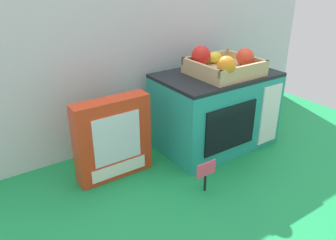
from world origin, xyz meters
The scene contains 7 objects.
ground_plane centered at (0.00, 0.00, 0.00)m, with size 1.70×1.70×0.00m, color #198C47.
display_back_panel centered at (0.00, 0.19, 0.31)m, with size 1.61×0.03×0.63m, color silver.
toy_microwave centered at (0.15, -0.02, 0.14)m, with size 0.42×0.28×0.28m.
food_groups_crate centered at (0.16, -0.04, 0.31)m, with size 0.22×0.21×0.10m.
cookie_set_box centered at (-0.26, 0.00, 0.13)m, with size 0.24×0.06×0.26m.
price_sign centered at (-0.07, -0.24, 0.07)m, with size 0.07×0.01×0.10m.
loose_toy_apple centered at (0.50, 0.02, 0.03)m, with size 0.06×0.06×0.06m, color red.
Camera 1 is at (-0.65, -0.88, 0.63)m, focal length 36.29 mm.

